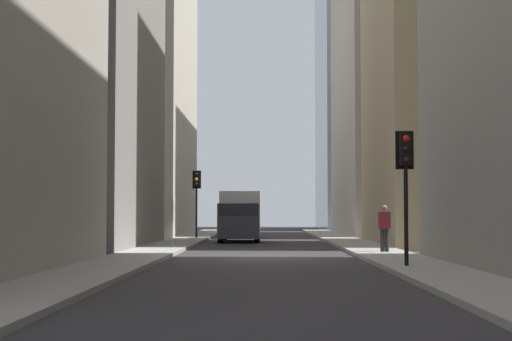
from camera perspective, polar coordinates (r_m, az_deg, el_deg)
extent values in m
plane|color=#302D30|center=(28.89, 0.59, -6.25)|extent=(135.00, 135.00, 0.00)
cube|color=gray|center=(29.24, -8.31, -6.04)|extent=(90.00, 2.20, 0.14)
cube|color=gray|center=(29.23, 9.50, -6.03)|extent=(90.00, 2.20, 0.14)
cube|color=#A8A091|center=(60.63, 10.76, 6.52)|extent=(18.31, 10.00, 23.25)
cube|color=beige|center=(59.64, -9.72, 7.86)|extent=(17.00, 10.00, 25.68)
cube|color=gray|center=(40.10, -15.03, 11.01)|extent=(14.82, 10.00, 22.56)
cube|color=silver|center=(46.95, -1.09, -3.12)|extent=(4.60, 2.25, 2.60)
cube|color=#38383D|center=(43.75, -1.22, -3.59)|extent=(1.90, 2.25, 1.90)
cube|color=black|center=(43.75, -1.22, -2.80)|extent=(1.92, 2.09, 0.64)
cylinder|color=black|center=(43.75, 0.07, -4.58)|extent=(0.88, 0.28, 0.88)
cylinder|color=black|center=(43.81, -2.51, -4.57)|extent=(0.88, 0.28, 0.88)
cylinder|color=black|center=(48.34, 0.13, -4.43)|extent=(0.88, 0.28, 0.88)
cylinder|color=black|center=(48.40, -2.21, -4.42)|extent=(0.88, 0.28, 0.88)
cube|color=maroon|center=(54.75, -0.84, -4.17)|extent=(4.30, 1.78, 0.70)
cube|color=black|center=(54.94, -0.84, -3.52)|extent=(2.10, 1.58, 0.54)
cylinder|color=black|center=(53.39, -0.04, -4.42)|extent=(0.64, 0.22, 0.64)
cylinder|color=black|center=(53.43, -1.72, -4.42)|extent=(0.64, 0.22, 0.64)
cylinder|color=black|center=(56.08, -0.01, -4.36)|extent=(0.64, 0.22, 0.64)
cylinder|color=black|center=(56.12, -1.61, -4.35)|extent=(0.64, 0.22, 0.64)
cylinder|color=black|center=(23.25, 10.56, -3.14)|extent=(0.12, 0.12, 2.84)
cube|color=black|center=(23.32, 10.52, 1.46)|extent=(0.28, 0.32, 0.90)
cube|color=black|center=(23.48, 10.45, 1.43)|extent=(0.03, 0.52, 1.10)
sphere|color=red|center=(23.19, 10.58, 2.23)|extent=(0.20, 0.20, 0.20)
sphere|color=black|center=(23.17, 10.58, 1.49)|extent=(0.20, 0.20, 0.20)
sphere|color=black|center=(23.15, 10.59, 0.75)|extent=(0.20, 0.20, 0.20)
cylinder|color=black|center=(49.28, -4.23, -2.95)|extent=(0.12, 0.12, 3.09)
cube|color=black|center=(49.33, -4.22, -0.63)|extent=(0.28, 0.32, 0.90)
cube|color=black|center=(49.48, -4.21, -0.64)|extent=(0.03, 0.52, 1.10)
sphere|color=black|center=(49.18, -4.24, -0.27)|extent=(0.20, 0.20, 0.20)
sphere|color=orange|center=(49.17, -4.24, -0.62)|extent=(0.20, 0.20, 0.20)
sphere|color=black|center=(49.15, -4.24, -0.97)|extent=(0.20, 0.20, 0.20)
cylinder|color=black|center=(31.49, 9.23, -4.88)|extent=(0.16, 0.16, 0.88)
cylinder|color=black|center=(31.46, 8.92, -4.89)|extent=(0.16, 0.16, 0.88)
cube|color=maroon|center=(31.46, 9.06, -3.49)|extent=(0.26, 0.44, 0.65)
sphere|color=#936B4C|center=(31.46, 9.05, -2.62)|extent=(0.22, 0.22, 0.22)
cylinder|color=#236033|center=(34.97, -5.92, -5.28)|extent=(0.07, 0.07, 0.20)
cylinder|color=#236033|center=(34.96, -5.92, -5.06)|extent=(0.03, 0.03, 0.07)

